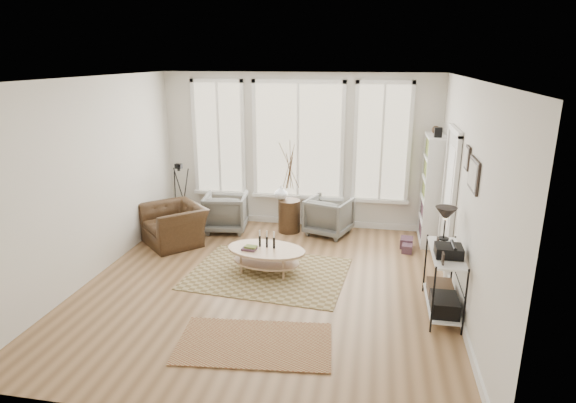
% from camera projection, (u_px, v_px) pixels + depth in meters
% --- Properties ---
extents(room, '(5.50, 5.54, 2.90)m').
position_uv_depth(room, '(267.00, 190.00, 6.54)').
color(room, '#967049').
rests_on(room, ground).
extents(bay_window, '(4.14, 0.12, 2.24)m').
position_uv_depth(bay_window, '(298.00, 143.00, 9.02)').
color(bay_window, tan).
rests_on(bay_window, ground).
extents(door, '(0.09, 1.06, 2.22)m').
position_uv_depth(door, '(449.00, 198.00, 7.24)').
color(door, silver).
rests_on(door, ground).
extents(bookcase, '(0.31, 0.85, 2.06)m').
position_uv_depth(bookcase, '(432.00, 190.00, 8.32)').
color(bookcase, white).
rests_on(bookcase, ground).
extents(low_shelf, '(0.38, 1.08, 1.30)m').
position_uv_depth(low_shelf, '(444.00, 275.00, 6.09)').
color(low_shelf, white).
rests_on(low_shelf, ground).
extents(wall_art, '(0.04, 0.88, 0.44)m').
position_uv_depth(wall_art, '(472.00, 170.00, 5.69)').
color(wall_art, black).
rests_on(wall_art, ground).
extents(rug_main, '(2.45, 1.92, 0.01)m').
position_uv_depth(rug_main, '(268.00, 273.00, 7.31)').
color(rug_main, brown).
rests_on(rug_main, ground).
extents(rug_runner, '(1.84, 1.14, 0.01)m').
position_uv_depth(rug_runner, '(255.00, 343.00, 5.52)').
color(rug_runner, maroon).
rests_on(rug_runner, ground).
extents(coffee_table, '(1.29, 0.91, 0.55)m').
position_uv_depth(coffee_table, '(266.00, 254.00, 7.29)').
color(coffee_table, tan).
rests_on(coffee_table, ground).
extents(armchair_left, '(0.87, 0.88, 0.71)m').
position_uv_depth(armchair_left, '(226.00, 212.00, 9.04)').
color(armchair_left, slate).
rests_on(armchair_left, ground).
extents(armchair_right, '(0.94, 0.96, 0.69)m').
position_uv_depth(armchair_right, '(329.00, 216.00, 8.87)').
color(armchair_right, slate).
rests_on(armchair_right, ground).
extents(side_table, '(0.41, 0.41, 1.71)m').
position_uv_depth(side_table, '(289.00, 189.00, 8.85)').
color(side_table, '#3D2817').
rests_on(side_table, ground).
extents(vase, '(0.28, 0.28, 0.26)m').
position_uv_depth(vase, '(281.00, 192.00, 8.96)').
color(vase, silver).
rests_on(vase, side_table).
extents(accent_chair, '(1.39, 1.38, 0.68)m').
position_uv_depth(accent_chair, '(174.00, 225.00, 8.43)').
color(accent_chair, '#3D2817').
rests_on(accent_chair, ground).
extents(tripod_camera, '(0.44, 0.44, 1.26)m').
position_uv_depth(tripod_camera, '(181.00, 199.00, 9.10)').
color(tripod_camera, black).
rests_on(tripod_camera, ground).
extents(book_stack_near, '(0.23, 0.28, 0.17)m').
position_uv_depth(book_stack_near, '(406.00, 243.00, 8.30)').
color(book_stack_near, maroon).
rests_on(book_stack_near, ground).
extents(book_stack_far, '(0.19, 0.23, 0.14)m').
position_uv_depth(book_stack_far, '(407.00, 248.00, 8.09)').
color(book_stack_far, maroon).
rests_on(book_stack_far, ground).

